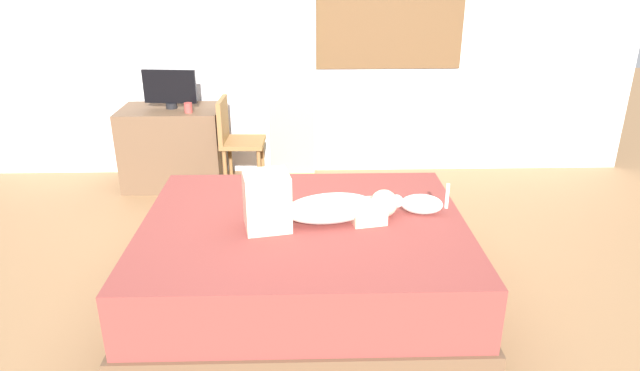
{
  "coord_description": "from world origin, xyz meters",
  "views": [
    {
      "loc": [
        -0.0,
        -2.92,
        1.99
      ],
      "look_at": [
        0.09,
        0.33,
        0.67
      ],
      "focal_mm": 31.22,
      "sensor_mm": 36.0,
      "label": 1
    }
  ],
  "objects_px": {
    "bed": "(305,259)",
    "cup": "(189,108)",
    "tv_monitor": "(170,88)",
    "chair_by_desk": "(235,137)",
    "person_lying": "(315,205)",
    "cat": "(419,204)",
    "desk": "(174,147)"
  },
  "relations": [
    {
      "from": "person_lying",
      "to": "cat",
      "type": "distance_m",
      "value": 0.66
    },
    {
      "from": "bed",
      "to": "chair_by_desk",
      "type": "bearing_deg",
      "value": 109.25
    },
    {
      "from": "bed",
      "to": "cup",
      "type": "relative_size",
      "value": 23.22
    },
    {
      "from": "cup",
      "to": "bed",
      "type": "bearing_deg",
      "value": -60.25
    },
    {
      "from": "tv_monitor",
      "to": "chair_by_desk",
      "type": "height_order",
      "value": "tv_monitor"
    },
    {
      "from": "tv_monitor",
      "to": "chair_by_desk",
      "type": "relative_size",
      "value": 0.56
    },
    {
      "from": "tv_monitor",
      "to": "cup",
      "type": "relative_size",
      "value": 5.53
    },
    {
      "from": "bed",
      "to": "tv_monitor",
      "type": "height_order",
      "value": "tv_monitor"
    },
    {
      "from": "person_lying",
      "to": "cat",
      "type": "relative_size",
      "value": 2.65
    },
    {
      "from": "tv_monitor",
      "to": "desk",
      "type": "bearing_deg",
      "value": 180.0
    },
    {
      "from": "cat",
      "to": "chair_by_desk",
      "type": "bearing_deg",
      "value": 128.33
    },
    {
      "from": "bed",
      "to": "person_lying",
      "type": "relative_size",
      "value": 2.14
    },
    {
      "from": "bed",
      "to": "desk",
      "type": "bearing_deg",
      "value": 122.24
    },
    {
      "from": "person_lying",
      "to": "desk",
      "type": "relative_size",
      "value": 1.05
    },
    {
      "from": "cup",
      "to": "chair_by_desk",
      "type": "relative_size",
      "value": 0.1
    },
    {
      "from": "bed",
      "to": "cat",
      "type": "height_order",
      "value": "cat"
    },
    {
      "from": "tv_monitor",
      "to": "cup",
      "type": "height_order",
      "value": "tv_monitor"
    },
    {
      "from": "tv_monitor",
      "to": "person_lying",
      "type": "bearing_deg",
      "value": -57.19
    },
    {
      "from": "cat",
      "to": "tv_monitor",
      "type": "xyz_separation_m",
      "value": [
        -1.91,
        1.84,
        0.33
      ]
    },
    {
      "from": "bed",
      "to": "chair_by_desk",
      "type": "xyz_separation_m",
      "value": [
        -0.62,
        1.77,
        0.25
      ]
    },
    {
      "from": "desk",
      "to": "tv_monitor",
      "type": "xyz_separation_m",
      "value": [
        0.02,
        -0.0,
        0.55
      ]
    },
    {
      "from": "tv_monitor",
      "to": "chair_by_desk",
      "type": "bearing_deg",
      "value": -15.0
    },
    {
      "from": "desk",
      "to": "cup",
      "type": "distance_m",
      "value": 0.49
    },
    {
      "from": "person_lying",
      "to": "chair_by_desk",
      "type": "distance_m",
      "value": 1.93
    },
    {
      "from": "cat",
      "to": "desk",
      "type": "xyz_separation_m",
      "value": [
        -1.93,
        1.84,
        -0.22
      ]
    },
    {
      "from": "desk",
      "to": "bed",
      "type": "bearing_deg",
      "value": -57.76
    },
    {
      "from": "cat",
      "to": "tv_monitor",
      "type": "relative_size",
      "value": 0.74
    },
    {
      "from": "cat",
      "to": "cup",
      "type": "bearing_deg",
      "value": 135.69
    },
    {
      "from": "tv_monitor",
      "to": "cup",
      "type": "distance_m",
      "value": 0.28
    },
    {
      "from": "person_lying",
      "to": "cat",
      "type": "height_order",
      "value": "person_lying"
    },
    {
      "from": "tv_monitor",
      "to": "chair_by_desk",
      "type": "xyz_separation_m",
      "value": [
        0.58,
        -0.15,
        -0.41
      ]
    },
    {
      "from": "bed",
      "to": "person_lying",
      "type": "bearing_deg",
      "value": -21.38
    }
  ]
}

